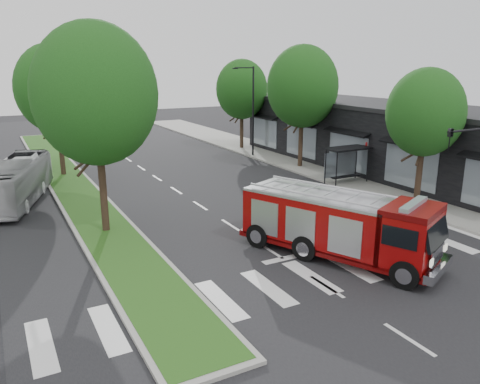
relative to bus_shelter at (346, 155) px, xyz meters
name	(u,v)px	position (x,y,z in m)	size (l,w,h in m)	color
ground	(271,251)	(-11.20, -8.15, -2.04)	(140.00, 140.00, 0.00)	black
sidewalk_right	(341,175)	(1.30, 1.85, -1.96)	(5.00, 80.00, 0.15)	gray
median	(68,181)	(-17.20, 9.85, -1.96)	(3.00, 50.00, 0.15)	gray
storefront_row	(388,139)	(5.80, 1.85, 0.46)	(8.00, 30.00, 5.00)	black
bus_shelter	(346,155)	(0.00, 0.00, 0.00)	(3.20, 1.60, 2.61)	black
tree_right_near	(425,113)	(0.30, -6.15, 3.47)	(4.40, 4.40, 8.05)	black
tree_right_mid	(303,87)	(0.30, 5.85, 4.45)	(5.60, 5.60, 9.72)	black
tree_right_far	(242,89)	(0.30, 15.85, 3.80)	(5.00, 5.00, 8.73)	black
tree_median_near	(95,95)	(-17.20, -2.15, 4.77)	(5.80, 5.80, 10.16)	black
tree_median_far	(55,89)	(-17.20, 11.85, 4.45)	(5.60, 5.60, 9.72)	black
streetlight_right_far	(252,107)	(-0.85, 11.85, 2.44)	(2.11, 0.20, 8.00)	black
fire_engine	(337,225)	(-9.02, -10.02, -0.57)	(5.98, 9.14, 3.06)	#510404
city_bus	(17,181)	(-20.67, 5.80, -0.71)	(2.23, 9.51, 2.65)	#ABABAF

